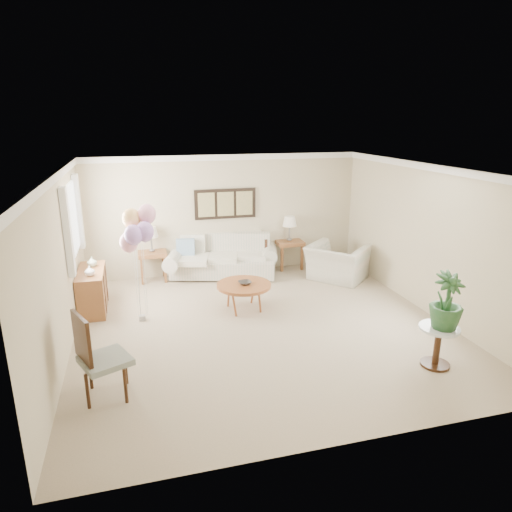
# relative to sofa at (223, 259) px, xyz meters

# --- Properties ---
(ground_plane) EXTENTS (6.00, 6.00, 0.00)m
(ground_plane) POSITION_rel_sofa_xyz_m (0.13, -2.75, -0.36)
(ground_plane) COLOR tan
(room_shell) EXTENTS (6.04, 6.04, 2.60)m
(room_shell) POSITION_rel_sofa_xyz_m (0.02, -2.66, 1.27)
(room_shell) COLOR beige
(room_shell) RESTS_ON ground
(wall_art_triptych) EXTENTS (1.35, 0.06, 0.65)m
(wall_art_triptych) POSITION_rel_sofa_xyz_m (0.13, 0.21, 1.19)
(wall_art_triptych) COLOR black
(wall_art_triptych) RESTS_ON ground
(sofa) EXTENTS (2.69, 1.49, 0.91)m
(sofa) POSITION_rel_sofa_xyz_m (0.00, 0.00, 0.00)
(sofa) COLOR beige
(sofa) RESTS_ON ground
(end_table_left) EXTENTS (0.59, 0.53, 0.64)m
(end_table_left) POSITION_rel_sofa_xyz_m (-1.50, 0.05, 0.18)
(end_table_left) COLOR brown
(end_table_left) RESTS_ON ground
(end_table_right) EXTENTS (0.60, 0.54, 0.65)m
(end_table_right) POSITION_rel_sofa_xyz_m (1.57, 0.10, 0.19)
(end_table_right) COLOR brown
(end_table_right) RESTS_ON ground
(lamp_left) EXTENTS (0.30, 0.30, 0.53)m
(lamp_left) POSITION_rel_sofa_xyz_m (-1.50, 0.05, 0.69)
(lamp_left) COLOR gray
(lamp_left) RESTS_ON end_table_left
(lamp_right) EXTENTS (0.32, 0.32, 0.57)m
(lamp_right) POSITION_rel_sofa_xyz_m (1.57, 0.10, 0.73)
(lamp_right) COLOR gray
(lamp_right) RESTS_ON end_table_right
(coffee_table) EXTENTS (0.98, 0.98, 0.50)m
(coffee_table) POSITION_rel_sofa_xyz_m (-0.00, -1.99, 0.10)
(coffee_table) COLOR brown
(coffee_table) RESTS_ON ground
(decor_bowl) EXTENTS (0.25, 0.25, 0.06)m
(decor_bowl) POSITION_rel_sofa_xyz_m (0.01, -2.02, 0.17)
(decor_bowl) COLOR #312C28
(decor_bowl) RESTS_ON coffee_table
(armchair) EXTENTS (1.52, 1.53, 0.75)m
(armchair) POSITION_rel_sofa_xyz_m (2.30, -0.92, 0.02)
(armchair) COLOR beige
(armchair) RESTS_ON ground
(side_table) EXTENTS (0.55, 0.55, 0.59)m
(side_table) POSITION_rel_sofa_xyz_m (2.13, -4.59, 0.09)
(side_table) COLOR silver
(side_table) RESTS_ON ground
(potted_plant) EXTENTS (0.50, 0.50, 0.79)m
(potted_plant) POSITION_rel_sofa_xyz_m (2.16, -4.63, 0.63)
(potted_plant) COLOR #1F5025
(potted_plant) RESTS_ON side_table
(accent_chair) EXTENTS (0.72, 0.72, 1.11)m
(accent_chair) POSITION_rel_sofa_xyz_m (-2.36, -4.15, 0.22)
(accent_chair) COLOR gray
(accent_chair) RESTS_ON ground
(credenza) EXTENTS (0.46, 1.20, 0.74)m
(credenza) POSITION_rel_sofa_xyz_m (-2.63, -1.25, 0.01)
(credenza) COLOR brown
(credenza) RESTS_ON ground
(vase_white) EXTENTS (0.22, 0.22, 0.18)m
(vase_white) POSITION_rel_sofa_xyz_m (-2.61, -1.55, 0.47)
(vase_white) COLOR white
(vase_white) RESTS_ON credenza
(vase_sage) EXTENTS (0.18, 0.18, 0.18)m
(vase_sage) POSITION_rel_sofa_xyz_m (-2.61, -1.01, 0.47)
(vase_sage) COLOR #A3B498
(vase_sage) RESTS_ON credenza
(balloon_cluster) EXTENTS (0.61, 0.56, 2.00)m
(balloon_cluster) POSITION_rel_sofa_xyz_m (-1.78, -2.00, 1.26)
(balloon_cluster) COLOR gray
(balloon_cluster) RESTS_ON ground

